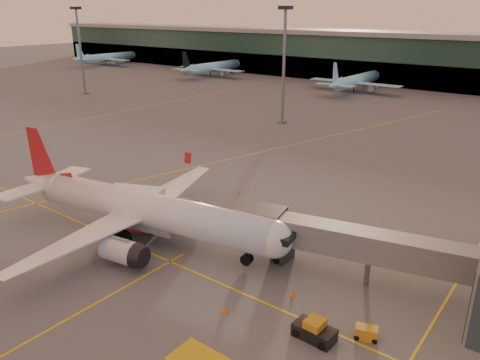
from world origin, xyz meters
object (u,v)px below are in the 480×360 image
Objects in this scene: catering_truck at (137,206)px; gpu_cart at (366,333)px; main_airplane at (141,209)px; pushback_tug at (314,331)px.

catering_truck reaches higher than gpu_cart.
gpu_cart is (27.49, -0.93, -3.15)m from main_airplane.
catering_truck is 2.05× the size of pushback_tug.
gpu_cart is 4.18m from pushback_tug.
main_airplane reaches higher than pushback_tug.
catering_truck is at bearing 140.19° from main_airplane.
pushback_tug is at bearing -17.62° from main_airplane.
pushback_tug is (26.87, -5.04, -2.15)m from catering_truck.
gpu_cart is at bearing 39.67° from pushback_tug.
catering_truck is at bearing 155.51° from gpu_cart.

